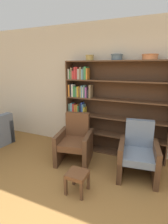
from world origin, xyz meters
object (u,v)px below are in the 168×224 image
Objects in this scene: armchair_cushioned at (138,153)px; footstool at (77,177)px; bowl_olive at (117,57)px; armchair_leather at (75,141)px; bowl_cream at (150,57)px; bookshelf at (105,108)px; bowl_terracotta at (90,57)px.

armchair_cushioned is 1.14m from footstool.
armchair_leather is at bearing -135.00° from bowl_olive.
bowl_cream is at bearing -98.28° from armchair_cushioned.
bookshelf is 1.19m from armchair_cushioned.
bowl_cream is (0.82, -0.02, 1.04)m from bookshelf.
bowl_terracotta reaches higher than footstool.
bowl_cream is 0.31× the size of armchair_leather.
bowl_terracotta reaches higher than bowl_cream.
bowl_cream is (1.17, 0.00, -0.01)m from bowl_terracotta.
bowl_terracotta is 0.19× the size of armchair_leather.
bowl_cream is 2.12m from armchair_leather.
footstool is at bearing -117.71° from bowl_cream.
bowl_terracotta reaches higher than armchair_leather.
bowl_olive reaches higher than armchair_leather.
bowl_olive is at bearing -53.95° from armchair_cushioned.
bowl_olive is at bearing 0.00° from bowl_terracotta.
armchair_cushioned is at bearing 168.76° from armchair_leather.
armchair_leather is at bearing -7.95° from armchair_cushioned.
bowl_olive reaches higher than footstool.
bookshelf is 2.28× the size of armchair_cushioned.
bowl_terracotta is 0.78× the size of bowl_olive.
bowl_terracotta is 0.19× the size of armchair_cushioned.
bowl_terracotta is 1.74m from armchair_leather.
bowl_olive is (0.57, 0.00, 0.00)m from bowl_terracotta.
bowl_cream reaches higher than armchair_leather.
armchair_leather is 2.83× the size of footstool.
armchair_cushioned is at bearing 47.65° from footstool.
bookshelf is 11.87× the size of bowl_terracotta.
footstool is (0.46, -0.83, -0.14)m from armchair_leather.
bookshelf is 9.23× the size of bowl_olive.
armchair_cushioned is at bearing -27.94° from bowl_terracotta.
armchair_leather is (-1.22, -0.62, -1.62)m from bowl_cream.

